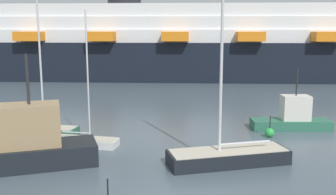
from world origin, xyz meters
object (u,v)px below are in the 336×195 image
channel_buoy_0 (270,132)px  cruise_ship (241,45)px  sailboat_0 (39,128)px  fishing_boat_0 (293,117)px  sailboat_3 (228,155)px  fishing_boat_1 (27,145)px  sailboat_1 (85,140)px

channel_buoy_0 → cruise_ship: bearing=82.5°
sailboat_0 → fishing_boat_0: (17.80, 1.38, 0.40)m
channel_buoy_0 → cruise_ship: cruise_ship is taller
channel_buoy_0 → sailboat_0: bearing=177.2°
fishing_boat_0 → sailboat_3: bearing=-128.3°
sailboat_3 → channel_buoy_0: 6.32m
sailboat_0 → cruise_ship: cruise_ship is taller
cruise_ship → channel_buoy_0: bearing=-94.1°
sailboat_3 → cruise_ship: bearing=-115.2°
sailboat_3 → cruise_ship: size_ratio=0.11×
fishing_boat_1 → cruise_ship: 41.98m
sailboat_1 → fishing_boat_1: 4.35m
sailboat_0 → channel_buoy_0: 15.62m
sailboat_0 → sailboat_3: bearing=-14.8°
sailboat_0 → sailboat_3: size_ratio=0.88×
fishing_boat_1 → channel_buoy_0: size_ratio=5.41×
sailboat_0 → cruise_ship: (19.84, 31.32, 4.41)m
sailboat_1 → channel_buoy_0: size_ratio=5.74×
fishing_boat_1 → channel_buoy_0: 15.20m
sailboat_1 → fishing_boat_0: size_ratio=1.46×
channel_buoy_0 → cruise_ship: size_ratio=0.01×
sailboat_3 → fishing_boat_1: size_ratio=1.37×
sailboat_3 → fishing_boat_1: (-10.53, -0.31, 0.67)m
channel_buoy_0 → sailboat_3: bearing=-124.9°
sailboat_0 → sailboat_3: sailboat_3 is taller
sailboat_1 → sailboat_3: (8.28, -3.32, 0.15)m
sailboat_3 → fishing_boat_0: (5.81, 7.31, 0.32)m
sailboat_0 → fishing_boat_1: sailboat_0 is taller
sailboat_1 → fishing_boat_1: (-2.25, -3.63, 0.82)m
fishing_boat_0 → cruise_ship: size_ratio=0.06×
fishing_boat_0 → fishing_boat_1: 18.03m
sailboat_1 → fishing_boat_0: (14.09, 3.99, 0.47)m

